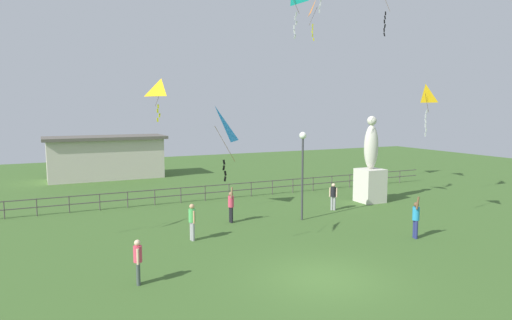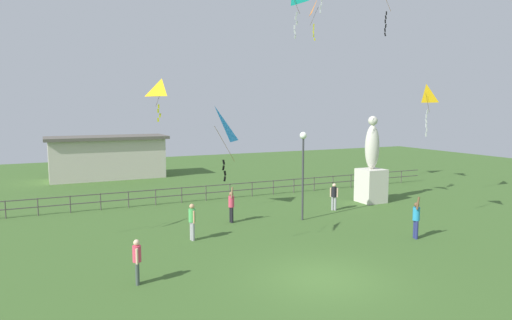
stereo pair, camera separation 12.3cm
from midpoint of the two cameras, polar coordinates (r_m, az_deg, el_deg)
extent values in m
plane|color=#3D6028|center=(15.94, 8.52, -14.48)|extent=(80.00, 80.00, 0.00)
cube|color=beige|center=(28.55, 14.30, -3.11)|extent=(1.44, 1.44, 2.02)
ellipsoid|color=beige|center=(28.26, 14.44, 1.58)|extent=(0.90, 0.76, 2.66)
sphere|color=beige|center=(28.17, 14.53, 4.78)|extent=(0.56, 0.56, 0.56)
cylinder|color=#38383D|center=(23.21, 6.02, -2.45)|extent=(0.10, 0.10, 4.17)
sphere|color=white|center=(22.96, 6.09, 3.07)|extent=(0.36, 0.36, 0.36)
cylinder|color=black|center=(22.85, -2.86, -6.89)|extent=(0.13, 0.13, 0.79)
cylinder|color=black|center=(22.98, -3.02, -6.81)|extent=(0.13, 0.13, 0.79)
cylinder|color=#D83F59|center=(22.77, -2.95, -5.20)|extent=(0.29, 0.29, 0.56)
sphere|color=#8C6647|center=(22.69, -2.95, -4.25)|extent=(0.21, 0.21, 0.21)
cylinder|color=#8C6647|center=(22.48, -2.86, -4.07)|extent=(0.14, 0.09, 0.53)
cylinder|color=#8C6647|center=(22.95, -3.15, -5.20)|extent=(0.09, 0.09, 0.53)
cylinder|color=#99999E|center=(25.96, 9.68, -5.36)|extent=(0.13, 0.13, 0.77)
cylinder|color=#99999E|center=(25.94, 10.00, -5.38)|extent=(0.13, 0.13, 0.77)
cylinder|color=black|center=(25.82, 9.87, -3.95)|extent=(0.28, 0.28, 0.54)
sphere|color=beige|center=(25.76, 9.89, -3.13)|extent=(0.21, 0.21, 0.21)
cylinder|color=beige|center=(25.86, 9.46, -4.00)|extent=(0.08, 0.08, 0.52)
cylinder|color=beige|center=(25.80, 10.28, -4.04)|extent=(0.08, 0.08, 0.52)
cylinder|color=#99999E|center=(20.02, -7.70, -8.85)|extent=(0.14, 0.14, 0.81)
cylinder|color=#99999E|center=(20.16, -7.89, -8.74)|extent=(0.14, 0.14, 0.81)
cylinder|color=#4CB259|center=(19.92, -7.83, -6.87)|extent=(0.30, 0.30, 0.57)
sphere|color=tan|center=(19.83, -7.84, -5.76)|extent=(0.22, 0.22, 0.22)
cylinder|color=tan|center=(19.75, -7.58, -7.09)|extent=(0.09, 0.09, 0.54)
cylinder|color=tan|center=(20.10, -8.06, -6.85)|extent=(0.09, 0.09, 0.54)
cylinder|color=#3F4C47|center=(15.74, -14.39, -13.43)|extent=(0.13, 0.13, 0.76)
cylinder|color=#3F4C47|center=(15.60, -14.38, -13.61)|extent=(0.13, 0.13, 0.76)
cylinder|color=#D83F59|center=(15.46, -14.45, -11.28)|extent=(0.28, 0.28, 0.53)
sphere|color=beige|center=(15.35, -14.49, -9.97)|extent=(0.20, 0.20, 0.20)
cylinder|color=beige|center=(15.64, -14.46, -11.18)|extent=(0.08, 0.08, 0.51)
cylinder|color=beige|center=(15.29, -14.43, -11.60)|extent=(0.08, 0.08, 0.51)
cylinder|color=navy|center=(21.28, 19.59, -8.24)|extent=(0.14, 0.14, 0.82)
cylinder|color=navy|center=(21.42, 19.39, -8.13)|extent=(0.14, 0.14, 0.82)
cylinder|color=#268CBF|center=(21.19, 19.56, -6.36)|extent=(0.30, 0.30, 0.58)
sphere|color=brown|center=(21.11, 19.61, -5.30)|extent=(0.22, 0.22, 0.22)
cylinder|color=brown|center=(20.89, 19.76, -5.11)|extent=(0.18, 0.13, 0.56)
cylinder|color=brown|center=(21.37, 19.31, -6.34)|extent=(0.09, 0.09, 0.55)
pyramid|color=yellow|center=(23.47, 20.61, 7.79)|extent=(0.35, 0.90, 0.90)
cylinder|color=#4C381E|center=(23.54, 20.81, 6.68)|extent=(0.27, 0.04, 0.90)
cube|color=white|center=(23.55, 20.78, 5.66)|extent=(0.11, 0.03, 0.21)
cube|color=white|center=(23.44, 20.66, 5.13)|extent=(0.11, 0.03, 0.21)
cube|color=white|center=(23.45, 20.65, 4.59)|extent=(0.11, 0.05, 0.21)
cube|color=white|center=(23.48, 20.64, 4.05)|extent=(0.11, 0.04, 0.21)
cube|color=white|center=(23.61, 20.72, 3.53)|extent=(0.11, 0.02, 0.21)
cube|color=white|center=(23.54, 20.63, 2.99)|extent=(0.09, 0.02, 0.20)
pyramid|color=yellow|center=(23.37, -11.52, 8.76)|extent=(0.94, 1.26, 0.90)
cylinder|color=#4C381E|center=(23.22, -11.89, 7.67)|extent=(0.40, 0.22, 0.90)
cube|color=yellow|center=(23.19, -11.92, 6.57)|extent=(0.08, 0.03, 0.20)
cube|color=yellow|center=(23.17, -11.98, 6.03)|extent=(0.09, 0.04, 0.20)
cube|color=yellow|center=(23.24, -11.76, 5.49)|extent=(0.10, 0.02, 0.21)
cube|color=yellow|center=(23.17, -11.99, 4.94)|extent=(0.08, 0.02, 0.20)
cylinder|color=#4C381E|center=(23.53, 5.16, 18.83)|extent=(0.52, 0.09, 0.86)
cube|color=white|center=(23.52, 5.28, 17.72)|extent=(0.09, 0.04, 0.20)
cube|color=white|center=(23.39, 5.13, 17.24)|extent=(0.08, 0.02, 0.20)
cube|color=white|center=(23.44, 5.28, 16.67)|extent=(0.10, 0.03, 0.21)
cube|color=white|center=(23.24, 4.99, 16.21)|extent=(0.09, 0.04, 0.20)
cube|color=white|center=(23.23, 5.02, 15.66)|extent=(0.12, 0.03, 0.21)
cube|color=white|center=(23.24, 5.09, 15.11)|extent=(0.11, 0.05, 0.21)
pyramid|color=orange|center=(31.57, 7.93, 18.47)|extent=(0.86, 1.07, 1.21)
cylinder|color=#4C381E|center=(31.41, 7.41, 17.42)|extent=(0.51, 0.23, 1.21)
cube|color=yellow|center=(31.26, 7.35, 16.37)|extent=(0.12, 0.02, 0.21)
cube|color=yellow|center=(31.23, 7.35, 15.97)|extent=(0.10, 0.02, 0.21)
cube|color=yellow|center=(31.16, 7.30, 15.58)|extent=(0.11, 0.04, 0.21)
cube|color=yellow|center=(31.16, 7.33, 15.17)|extent=(0.08, 0.04, 0.20)
cube|color=yellow|center=(31.24, 7.46, 14.74)|extent=(0.09, 0.04, 0.20)
cube|color=white|center=(28.63, 8.34, 19.17)|extent=(0.09, 0.04, 0.20)
cube|color=white|center=(28.56, 8.31, 18.75)|extent=(0.11, 0.03, 0.21)
cube|color=white|center=(28.42, 8.19, 18.36)|extent=(0.09, 0.03, 0.20)
cube|color=white|center=(28.38, 8.18, 17.92)|extent=(0.10, 0.03, 0.21)
pyramid|color=#198CD1|center=(17.69, -5.02, 4.26)|extent=(1.19, 1.20, 1.37)
cylinder|color=#4C381E|center=(17.62, -3.76, 2.04)|extent=(0.66, 0.50, 1.37)
cube|color=black|center=(17.65, -3.86, -0.27)|extent=(0.11, 0.02, 0.21)
cube|color=black|center=(17.66, -3.89, -0.99)|extent=(0.10, 0.05, 0.20)
cube|color=black|center=(17.75, -3.70, -1.66)|extent=(0.12, 0.03, 0.21)
cube|color=black|center=(17.77, -3.73, -2.37)|extent=(0.12, 0.02, 0.21)
cylinder|color=#4C381E|center=(26.16, 16.12, 18.64)|extent=(0.03, 0.73, 1.26)
cube|color=black|center=(26.09, 16.13, 17.22)|extent=(0.11, 0.05, 0.21)
cube|color=black|center=(25.99, 16.06, 16.77)|extent=(0.12, 0.02, 0.21)
cube|color=black|center=(25.90, 15.99, 16.32)|extent=(0.11, 0.02, 0.21)
cube|color=black|center=(25.94, 16.05, 15.81)|extent=(0.09, 0.05, 0.20)
cube|color=black|center=(25.83, 15.96, 15.36)|extent=(0.09, 0.02, 0.20)
cube|color=black|center=(25.83, 15.98, 14.86)|extent=(0.11, 0.05, 0.21)
cylinder|color=#4C4742|center=(26.91, -28.73, -5.47)|extent=(0.06, 0.06, 0.95)
cylinder|color=#4C4742|center=(26.85, -25.49, -5.32)|extent=(0.06, 0.06, 0.95)
cylinder|color=#4C4742|center=(26.88, -22.08, -5.15)|extent=(0.06, 0.06, 0.95)
cylinder|color=#4C4742|center=(27.00, -18.73, -4.97)|extent=(0.06, 0.06, 0.95)
cylinder|color=#4C4742|center=(27.20, -15.53, -4.77)|extent=(0.06, 0.06, 0.95)
cylinder|color=#4C4742|center=(27.49, -12.31, -4.56)|extent=(0.06, 0.06, 0.95)
cylinder|color=#4C4742|center=(27.88, -9.15, -4.34)|extent=(0.06, 0.06, 0.95)
cylinder|color=#4C4742|center=(28.33, -6.15, -4.12)|extent=(0.06, 0.06, 0.95)
cylinder|color=#4C4742|center=(28.87, -3.16, -3.89)|extent=(0.06, 0.06, 0.95)
cylinder|color=#4C4742|center=(29.48, -0.37, -3.67)|extent=(0.06, 0.06, 0.95)
cylinder|color=#4C4742|center=(30.15, 2.30, -3.44)|extent=(0.06, 0.06, 0.95)
cylinder|color=#4C4742|center=(30.89, 4.88, -3.22)|extent=(0.06, 0.06, 0.95)
cylinder|color=#4C4742|center=(31.72, 7.40, -2.99)|extent=(0.06, 0.06, 0.95)
cylinder|color=#4C4742|center=(32.57, 9.70, -2.78)|extent=(0.06, 0.06, 0.95)
cylinder|color=#4C4742|center=(33.47, 11.89, -2.58)|extent=(0.06, 0.06, 0.95)
cylinder|color=#4C4742|center=(34.43, 13.97, -2.38)|extent=(0.06, 0.06, 0.95)
cylinder|color=#4C4742|center=(35.42, 15.91, -2.19)|extent=(0.06, 0.06, 0.95)
cylinder|color=#4C4742|center=(36.47, 17.80, -2.01)|extent=(0.06, 0.06, 0.95)
cube|color=#4C4742|center=(28.03, -7.53, -3.35)|extent=(36.00, 0.05, 0.05)
cube|color=#4C4742|center=(28.11, -7.52, -4.23)|extent=(36.00, 0.05, 0.05)
cube|color=beige|center=(38.85, -17.99, 0.15)|extent=(8.76, 3.27, 3.19)
cube|color=#59544C|center=(38.71, -18.08, 2.68)|extent=(9.36, 3.87, 0.24)
camera|label=1|loc=(0.06, -89.82, 0.02)|focal=32.00mm
camera|label=2|loc=(0.06, 90.18, -0.02)|focal=32.00mm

